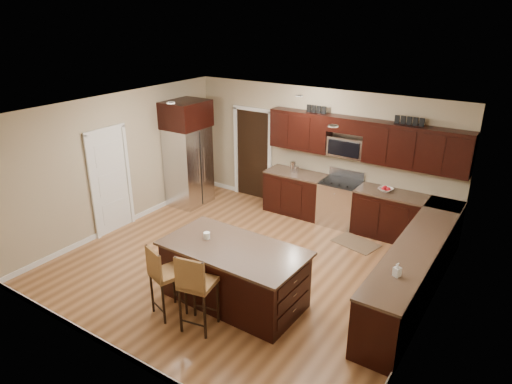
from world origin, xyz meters
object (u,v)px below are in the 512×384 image
Objects in this scene: stool_mid at (195,284)px; refrigerator at (188,152)px; island at (234,276)px; range at (340,202)px; stool_left at (163,274)px.

stool_mid is 4.58m from refrigerator.
refrigerator is at bearing 141.88° from island.
range is at bearing 87.55° from island.
stool_left is at bearing -101.33° from range.
stool_left is 4.20m from refrigerator.
refrigerator is at bearing 144.31° from stool_left.
range is 1.00× the size of stool_left.
range is at bearing 75.95° from stool_mid.
stool_left is (-0.85, -4.23, 0.22)m from range.
refrigerator reaches higher than range.
stool_mid is at bearing -47.81° from refrigerator.
refrigerator is at bearing -165.32° from range.
refrigerator is (-2.45, 3.37, 0.52)m from stool_left.
range is 0.94× the size of stool_mid.
island is at bearing -39.39° from refrigerator.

